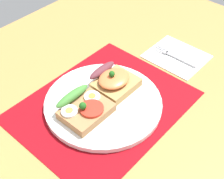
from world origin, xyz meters
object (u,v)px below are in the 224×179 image
sandwich_salmon (114,81)px  fork (174,56)px  napkin (177,56)px  plate (103,103)px  sandwich_egg_tomato (85,108)px

sandwich_salmon → fork: sandwich_salmon is taller
napkin → plate: bearing=174.7°
napkin → fork: 1.13cm
sandwich_egg_tomato → sandwich_salmon: sandwich_salmon is taller
plate → sandwich_salmon: 5.88cm
sandwich_egg_tomato → sandwich_salmon: 10.45cm
plate → sandwich_egg_tomato: sandwich_egg_tomato is taller
plate → sandwich_salmon: (5.16, 1.35, 2.48)cm
napkin → fork: (-0.95, 0.42, 0.46)cm
sandwich_egg_tomato → napkin: size_ratio=0.70×
napkin → sandwich_salmon: bearing=169.8°
plate → sandwich_salmon: size_ratio=2.77×
napkin → fork: size_ratio=1.16×
sandwich_egg_tomato → fork: size_ratio=0.81×
sandwich_egg_tomato → napkin: bearing=-5.3°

